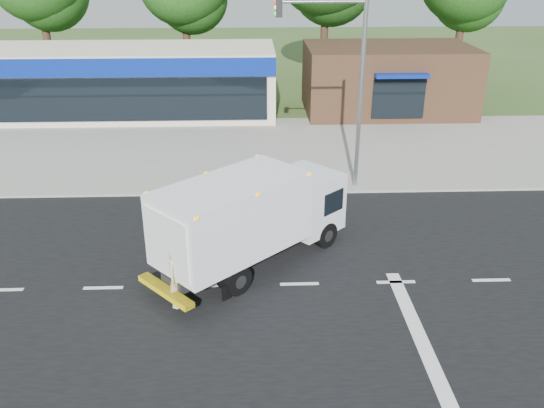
% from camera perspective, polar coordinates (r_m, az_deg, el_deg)
% --- Properties ---
extents(ground, '(120.00, 120.00, 0.00)m').
position_cam_1_polar(ground, '(17.92, 2.73, -7.96)').
color(ground, '#385123').
rests_on(ground, ground).
extents(road_asphalt, '(60.00, 14.00, 0.02)m').
position_cam_1_polar(road_asphalt, '(17.92, 2.73, -7.95)').
color(road_asphalt, black).
rests_on(road_asphalt, ground).
extents(sidewalk, '(60.00, 2.40, 0.12)m').
position_cam_1_polar(sidewalk, '(25.19, 1.23, 2.17)').
color(sidewalk, gray).
rests_on(sidewalk, ground).
extents(parking_apron, '(60.00, 9.00, 0.02)m').
position_cam_1_polar(parking_apron, '(30.65, 0.62, 6.18)').
color(parking_apron, gray).
rests_on(parking_apron, ground).
extents(lane_markings, '(55.20, 7.00, 0.01)m').
position_cam_1_polar(lane_markings, '(16.96, 7.73, -10.19)').
color(lane_markings, silver).
rests_on(lane_markings, road_asphalt).
extents(ems_box_truck, '(6.67, 6.42, 3.14)m').
position_cam_1_polar(ems_box_truck, '(18.08, -2.14, -1.07)').
color(ems_box_truck, black).
rests_on(ems_box_truck, ground).
extents(emergency_worker, '(0.70, 0.81, 1.97)m').
position_cam_1_polar(emergency_worker, '(16.67, -9.42, -7.10)').
color(emergency_worker, tan).
rests_on(emergency_worker, ground).
extents(retail_strip_mall, '(18.00, 6.20, 4.00)m').
position_cam_1_polar(retail_strip_mall, '(36.62, -14.35, 11.70)').
color(retail_strip_mall, beige).
rests_on(retail_strip_mall, ground).
extents(brown_storefront, '(10.00, 6.70, 4.00)m').
position_cam_1_polar(brown_storefront, '(36.85, 11.37, 12.04)').
color(brown_storefront, '#382316').
rests_on(brown_storefront, ground).
extents(traffic_signal_pole, '(3.51, 0.25, 8.00)m').
position_cam_1_polar(traffic_signal_pole, '(23.46, 7.32, 12.74)').
color(traffic_signal_pole, gray).
rests_on(traffic_signal_pole, ground).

